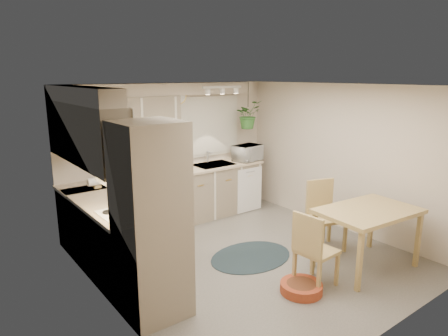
# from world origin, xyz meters

# --- Properties ---
(floor) EXTENTS (4.20, 4.20, 0.00)m
(floor) POSITION_xyz_m (0.00, 0.00, 0.00)
(floor) COLOR slate
(floor) RESTS_ON ground
(ceiling) EXTENTS (4.20, 4.20, 0.00)m
(ceiling) POSITION_xyz_m (0.00, 0.00, 2.40)
(ceiling) COLOR white
(ceiling) RESTS_ON wall_back
(wall_back) EXTENTS (4.00, 0.04, 2.40)m
(wall_back) POSITION_xyz_m (0.00, 2.10, 1.20)
(wall_back) COLOR beige
(wall_back) RESTS_ON floor
(wall_front) EXTENTS (4.00, 0.04, 2.40)m
(wall_front) POSITION_xyz_m (0.00, -2.10, 1.20)
(wall_front) COLOR beige
(wall_front) RESTS_ON floor
(wall_left) EXTENTS (0.04, 4.20, 2.40)m
(wall_left) POSITION_xyz_m (-2.00, 0.00, 1.20)
(wall_left) COLOR beige
(wall_left) RESTS_ON floor
(wall_right) EXTENTS (0.04, 4.20, 2.40)m
(wall_right) POSITION_xyz_m (2.00, 0.00, 1.20)
(wall_right) COLOR beige
(wall_right) RESTS_ON floor
(base_cab_left) EXTENTS (0.60, 1.85, 0.90)m
(base_cab_left) POSITION_xyz_m (-1.70, 0.88, 0.45)
(base_cab_left) COLOR gray
(base_cab_left) RESTS_ON floor
(base_cab_back) EXTENTS (3.60, 0.60, 0.90)m
(base_cab_back) POSITION_xyz_m (-0.20, 1.80, 0.45)
(base_cab_back) COLOR gray
(base_cab_back) RESTS_ON floor
(counter_left) EXTENTS (0.64, 1.89, 0.04)m
(counter_left) POSITION_xyz_m (-1.69, 0.88, 0.92)
(counter_left) COLOR beige
(counter_left) RESTS_ON base_cab_left
(counter_back) EXTENTS (3.64, 0.64, 0.04)m
(counter_back) POSITION_xyz_m (-0.20, 1.79, 0.92)
(counter_back) COLOR beige
(counter_back) RESTS_ON base_cab_back
(oven_stack) EXTENTS (0.65, 0.65, 2.10)m
(oven_stack) POSITION_xyz_m (-1.68, -0.38, 1.05)
(oven_stack) COLOR gray
(oven_stack) RESTS_ON floor
(wall_oven_face) EXTENTS (0.02, 0.56, 0.58)m
(wall_oven_face) POSITION_xyz_m (-1.35, -0.38, 1.05)
(wall_oven_face) COLOR white
(wall_oven_face) RESTS_ON oven_stack
(upper_cab_left) EXTENTS (0.35, 2.00, 0.75)m
(upper_cab_left) POSITION_xyz_m (-1.82, 1.00, 1.83)
(upper_cab_left) COLOR gray
(upper_cab_left) RESTS_ON wall_left
(upper_cab_back) EXTENTS (2.00, 0.35, 0.75)m
(upper_cab_back) POSITION_xyz_m (-1.00, 1.93, 1.83)
(upper_cab_back) COLOR gray
(upper_cab_back) RESTS_ON wall_back
(soffit_left) EXTENTS (0.30, 2.00, 0.20)m
(soffit_left) POSITION_xyz_m (-1.85, 1.00, 2.30)
(soffit_left) COLOR beige
(soffit_left) RESTS_ON wall_left
(soffit_back) EXTENTS (3.60, 0.30, 0.20)m
(soffit_back) POSITION_xyz_m (-0.20, 1.95, 2.30)
(soffit_back) COLOR beige
(soffit_back) RESTS_ON wall_back
(cooktop) EXTENTS (0.52, 0.58, 0.02)m
(cooktop) POSITION_xyz_m (-1.68, 0.30, 0.94)
(cooktop) COLOR white
(cooktop) RESTS_ON counter_left
(range_hood) EXTENTS (0.40, 0.60, 0.14)m
(range_hood) POSITION_xyz_m (-1.70, 0.30, 1.40)
(range_hood) COLOR white
(range_hood) RESTS_ON upper_cab_left
(window_blinds) EXTENTS (1.40, 0.02, 1.00)m
(window_blinds) POSITION_xyz_m (0.70, 2.07, 1.60)
(window_blinds) COLOR silver
(window_blinds) RESTS_ON wall_back
(window_frame) EXTENTS (1.50, 0.02, 1.10)m
(window_frame) POSITION_xyz_m (0.70, 2.08, 1.60)
(window_frame) COLOR beige
(window_frame) RESTS_ON wall_back
(sink) EXTENTS (0.70, 0.48, 0.10)m
(sink) POSITION_xyz_m (0.70, 1.80, 0.90)
(sink) COLOR #B3B7BC
(sink) RESTS_ON counter_back
(dishwasher_front) EXTENTS (0.58, 0.02, 0.83)m
(dishwasher_front) POSITION_xyz_m (1.30, 1.49, 0.42)
(dishwasher_front) COLOR white
(dishwasher_front) RESTS_ON base_cab_back
(track_light_bar) EXTENTS (0.80, 0.04, 0.04)m
(track_light_bar) POSITION_xyz_m (0.70, 1.55, 2.33)
(track_light_bar) COLOR white
(track_light_bar) RESTS_ON ceiling
(wall_clock) EXTENTS (0.30, 0.03, 0.30)m
(wall_clock) POSITION_xyz_m (0.15, 2.07, 2.18)
(wall_clock) COLOR #E2C04F
(wall_clock) RESTS_ON wall_back
(dining_table) EXTENTS (1.36, 0.97, 0.82)m
(dining_table) POSITION_xyz_m (1.09, -1.13, 0.41)
(dining_table) COLOR tan
(dining_table) RESTS_ON floor
(chair_left) EXTENTS (0.47, 0.47, 0.95)m
(chair_left) POSITION_xyz_m (0.18, -1.05, 0.48)
(chair_left) COLOR tan
(chair_left) RESTS_ON floor
(chair_back) EXTENTS (0.59, 0.59, 1.02)m
(chair_back) POSITION_xyz_m (1.13, -0.44, 0.51)
(chair_back) COLOR tan
(chair_back) RESTS_ON floor
(braided_rug) EXTENTS (1.27, 0.96, 0.01)m
(braided_rug) POSITION_xyz_m (0.05, 0.01, 0.01)
(braided_rug) COLOR black
(braided_rug) RESTS_ON floor
(pet_bed) EXTENTS (0.56, 0.56, 0.12)m
(pet_bed) POSITION_xyz_m (-0.09, -1.07, 0.06)
(pet_bed) COLOR #A33520
(pet_bed) RESTS_ON floor
(microwave) EXTENTS (0.58, 0.39, 0.36)m
(microwave) POSITION_xyz_m (1.41, 1.70, 1.12)
(microwave) COLOR white
(microwave) RESTS_ON counter_back
(soap_bottle) EXTENTS (0.10, 0.19, 0.09)m
(soap_bottle) POSITION_xyz_m (0.20, 1.95, 0.98)
(soap_bottle) COLOR white
(soap_bottle) RESTS_ON counter_back
(hanging_plant) EXTENTS (0.50, 0.54, 0.40)m
(hanging_plant) POSITION_xyz_m (1.41, 1.70, 1.75)
(hanging_plant) COLOR #2F6628
(hanging_plant) RESTS_ON ceiling
(coffee_maker) EXTENTS (0.17, 0.21, 0.30)m
(coffee_maker) POSITION_xyz_m (-0.98, 1.80, 1.09)
(coffee_maker) COLOR black
(coffee_maker) RESTS_ON counter_back
(toaster) EXTENTS (0.34, 0.24, 0.19)m
(toaster) POSITION_xyz_m (-0.57, 1.82, 1.03)
(toaster) COLOR #B3B7BC
(toaster) RESTS_ON counter_back
(knife_block) EXTENTS (0.11, 0.11, 0.22)m
(knife_block) POSITION_xyz_m (-0.35, 1.85, 1.05)
(knife_block) COLOR tan
(knife_block) RESTS_ON counter_back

